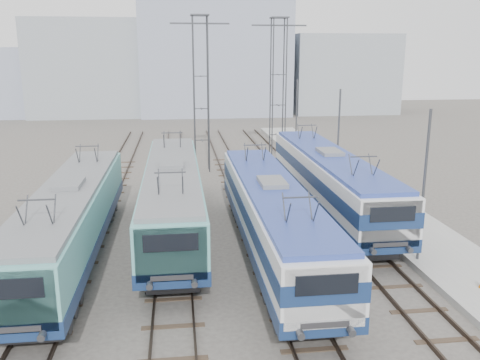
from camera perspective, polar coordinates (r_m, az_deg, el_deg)
name	(u,v)px	position (r m, az deg, el deg)	size (l,w,h in m)	color
ground	(231,297)	(20.37, -0.98, -12.96)	(160.00, 160.00, 0.00)	#514C47
platform	(395,218)	(30.12, 17.04, -4.15)	(4.00, 70.00, 0.30)	#9E9E99
locomotive_far_left	(71,217)	(23.92, -18.48, -3.95)	(2.73, 17.20, 3.24)	navy
locomotive_center_left	(173,193)	(26.41, -7.58, -1.50)	(2.81, 17.75, 3.34)	navy
locomotive_center_right	(272,213)	(23.02, 3.66, -3.76)	(2.73, 17.27, 3.25)	navy
locomotive_far_right	(330,177)	(29.77, 10.03, 0.31)	(2.82, 17.82, 3.35)	navy
catenary_tower_west	(201,87)	(40.17, -4.41, 10.33)	(4.50, 1.20, 12.00)	#3F4247
catenary_tower_east	(278,85)	(42.95, 4.30, 10.57)	(4.50, 1.20, 12.00)	#3F4247
mast_front	(424,190)	(23.34, 19.92, -1.06)	(0.12, 0.12, 7.00)	#3F4247
mast_mid	(338,143)	(34.20, 10.95, 4.15)	(0.12, 0.12, 7.00)	#3F4247
mast_rear	(296,119)	(45.64, 6.34, 6.77)	(0.12, 0.12, 7.00)	#3F4247
building_west	(95,68)	(80.98, -16.00, 11.98)	(18.00, 12.00, 14.00)	#929CA5
building_center	(214,54)	(80.25, -2.93, 13.91)	(22.00, 14.00, 18.00)	#939CB4
building_east	(339,74)	(84.18, 11.10, 11.64)	(16.00, 12.00, 12.00)	#929CA5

